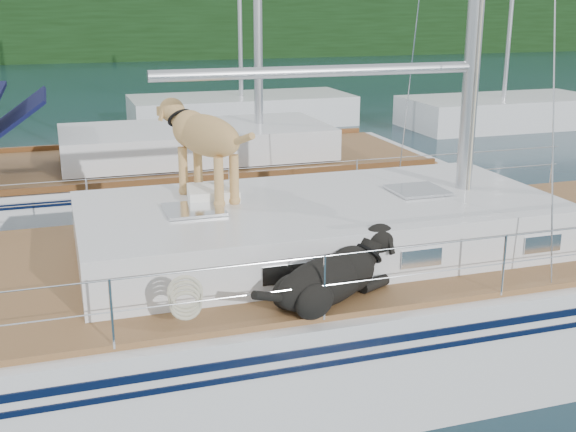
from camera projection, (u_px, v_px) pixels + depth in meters
name	position (u px, v px, depth m)	size (l,w,h in m)	color
ground	(252.00, 359.00, 8.21)	(120.00, 120.00, 0.00)	black
tree_line	(75.00, 16.00, 48.39)	(90.00, 3.00, 6.00)	black
shore_bank	(78.00, 51.00, 50.17)	(92.00, 1.00, 1.20)	#595147
main_sailboat	(258.00, 303.00, 8.04)	(12.00, 3.96, 14.01)	silver
neighbor_sailboat	(139.00, 190.00, 13.12)	(11.00, 3.50, 13.30)	silver
bg_boat_center	(241.00, 111.00, 23.86)	(7.20, 3.00, 11.65)	silver
bg_boat_east	(502.00, 112.00, 23.48)	(6.40, 3.00, 11.65)	silver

